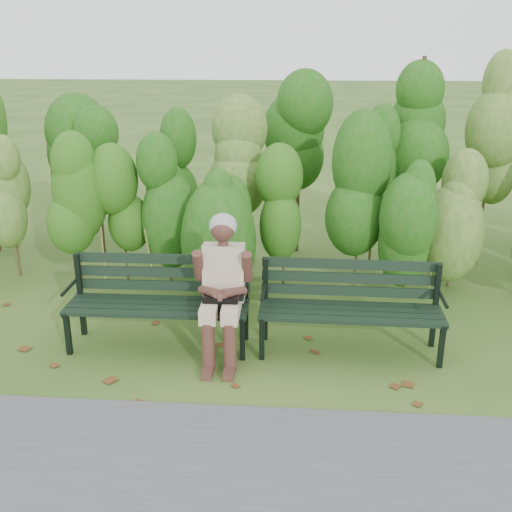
{
  "coord_description": "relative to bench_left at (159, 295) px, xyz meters",
  "views": [
    {
      "loc": [
        0.4,
        -4.78,
        2.59
      ],
      "look_at": [
        0.0,
        0.35,
        0.75
      ],
      "focal_mm": 42.0,
      "sensor_mm": 36.0,
      "label": 1
    }
  ],
  "objects": [
    {
      "name": "ground",
      "position": [
        0.84,
        -0.04,
        -0.47
      ],
      "size": [
        80.0,
        80.0,
        0.0
      ],
      "primitive_type": "plane",
      "color": "#294F17"
    },
    {
      "name": "hedge_band",
      "position": [
        0.84,
        1.82,
        0.79
      ],
      "size": [
        11.04,
        1.67,
        2.42
      ],
      "color": "#47381E",
      "rests_on": "ground"
    },
    {
      "name": "leaf_litter",
      "position": [
        0.56,
        0.03,
        -0.47
      ],
      "size": [
        5.65,
        1.8,
        0.01
      ],
      "color": "brown",
      "rests_on": "ground"
    },
    {
      "name": "bench_left",
      "position": [
        0.0,
        0.0,
        0.0
      ],
      "size": [
        1.6,
        0.54,
        0.8
      ],
      "color": "black",
      "rests_on": "ground"
    },
    {
      "name": "bench_right",
      "position": [
        1.69,
        0.02,
        -0.01
      ],
      "size": [
        1.58,
        0.54,
        0.79
      ],
      "color": "black",
      "rests_on": "ground"
    },
    {
      "name": "seated_woman",
      "position": [
        0.59,
        -0.16,
        0.22
      ],
      "size": [
        0.51,
        0.74,
        1.24
      ],
      "color": "#C5B68F",
      "rests_on": "ground"
    }
  ]
}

